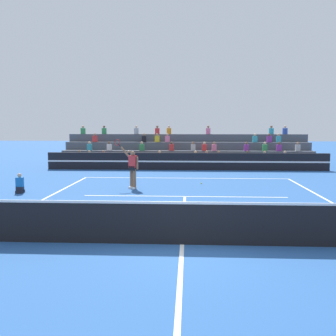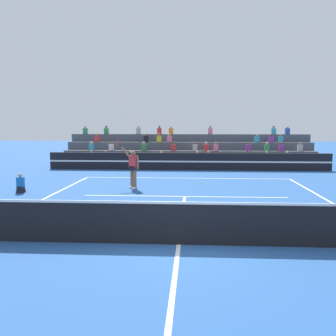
# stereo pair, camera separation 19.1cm
# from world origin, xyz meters

# --- Properties ---
(ground_plane) EXTENTS (120.00, 120.00, 0.00)m
(ground_plane) POSITION_xyz_m (0.00, 0.00, 0.00)
(ground_plane) COLOR #285699
(court_lines) EXTENTS (11.10, 23.90, 0.01)m
(court_lines) POSITION_xyz_m (0.00, 0.00, 0.00)
(court_lines) COLOR white
(court_lines) RESTS_ON ground
(tennis_net) EXTENTS (12.00, 0.10, 1.10)m
(tennis_net) POSITION_xyz_m (0.00, 0.00, 0.54)
(tennis_net) COLOR #2D6B38
(tennis_net) RESTS_ON ground
(sponsor_banner_wall) EXTENTS (18.00, 0.26, 1.10)m
(sponsor_banner_wall) POSITION_xyz_m (0.00, 15.81, 0.55)
(sponsor_banner_wall) COLOR black
(sponsor_banner_wall) RESTS_ON ground
(bleacher_stand) EXTENTS (17.41, 3.80, 2.83)m
(bleacher_stand) POSITION_xyz_m (0.00, 18.98, 0.84)
(bleacher_stand) COLOR #4C515B
(bleacher_stand) RESTS_ON ground
(ball_kid_courtside) EXTENTS (0.30, 0.36, 0.84)m
(ball_kid_courtside) POSITION_xyz_m (-7.03, 6.87, 0.33)
(ball_kid_courtside) COLOR black
(ball_kid_courtside) RESTS_ON ground
(tennis_player) EXTENTS (1.23, 0.71, 2.30)m
(tennis_player) POSITION_xyz_m (-2.40, 8.27, 0.98)
(tennis_player) COLOR brown
(tennis_player) RESTS_ON ground
(tennis_ball) EXTENTS (0.07, 0.07, 0.07)m
(tennis_ball) POSITION_xyz_m (0.77, 9.81, 0.03)
(tennis_ball) COLOR #C6DB33
(tennis_ball) RESTS_ON ground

